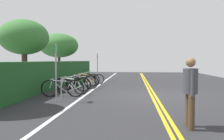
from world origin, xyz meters
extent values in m
cube|color=#2B2B2D|center=(0.00, 0.00, -0.03)|extent=(36.78, 13.80, 0.05)
cube|color=gold|center=(0.00, -0.08, 0.00)|extent=(33.10, 0.10, 0.00)
cube|color=gold|center=(0.00, 0.08, 0.00)|extent=(33.10, 0.10, 0.00)
cube|color=white|center=(0.00, 2.94, 0.00)|extent=(33.10, 0.12, 0.00)
cylinder|color=#9EA0A5|center=(-1.13, 3.68, 0.39)|extent=(0.05, 0.05, 0.77)
cylinder|color=#9EA0A5|center=(0.29, 3.68, 0.39)|extent=(0.05, 0.05, 0.77)
cylinder|color=#9EA0A5|center=(1.70, 3.68, 0.39)|extent=(0.05, 0.05, 0.77)
cylinder|color=#9EA0A5|center=(3.12, 3.68, 0.39)|extent=(0.05, 0.05, 0.77)
cylinder|color=#9EA0A5|center=(4.54, 3.68, 0.39)|extent=(0.05, 0.05, 0.77)
cylinder|color=#9EA0A5|center=(1.70, 3.68, 0.77)|extent=(5.67, 0.04, 0.04)
torus|color=black|center=(-0.67, 4.34, 0.34)|extent=(0.13, 0.74, 0.74)
torus|color=black|center=(-0.56, 3.26, 0.34)|extent=(0.13, 0.74, 0.74)
cylinder|color=silver|center=(-0.63, 3.94, 0.43)|extent=(0.10, 0.62, 0.51)
cylinder|color=silver|center=(-0.62, 3.87, 0.65)|extent=(0.11, 0.74, 0.07)
cylinder|color=silver|center=(-0.59, 3.57, 0.41)|extent=(0.05, 0.18, 0.46)
cylinder|color=silver|center=(-0.58, 3.45, 0.27)|extent=(0.08, 0.40, 0.19)
cylinder|color=silver|center=(-0.57, 3.38, 0.49)|extent=(0.06, 0.27, 0.31)
cylinder|color=silver|center=(-0.67, 4.29, 0.51)|extent=(0.05, 0.15, 0.34)
cube|color=black|center=(-0.58, 3.50, 0.66)|extent=(0.10, 0.21, 0.05)
cylinder|color=silver|center=(-0.66, 4.24, 0.72)|extent=(0.46, 0.07, 0.03)
torus|color=black|center=(0.33, 4.17, 0.35)|extent=(0.24, 0.75, 0.76)
torus|color=black|center=(0.08, 3.20, 0.35)|extent=(0.24, 0.75, 0.76)
cylinder|color=white|center=(0.23, 3.81, 0.44)|extent=(0.18, 0.56, 0.52)
cylinder|color=white|center=(0.22, 3.74, 0.67)|extent=(0.20, 0.67, 0.07)
cylinder|color=white|center=(0.15, 3.48, 0.42)|extent=(0.08, 0.17, 0.47)
cylinder|color=white|center=(0.12, 3.37, 0.27)|extent=(0.13, 0.36, 0.19)
cylinder|color=white|center=(0.11, 3.31, 0.50)|extent=(0.10, 0.25, 0.32)
cylinder|color=white|center=(0.31, 4.12, 0.52)|extent=(0.07, 0.14, 0.35)
cube|color=black|center=(0.13, 3.42, 0.68)|extent=(0.13, 0.21, 0.05)
cylinder|color=white|center=(0.30, 4.07, 0.74)|extent=(0.45, 0.14, 0.03)
torus|color=black|center=(0.83, 4.23, 0.33)|extent=(0.19, 0.71, 0.71)
torus|color=black|center=(1.01, 3.29, 0.33)|extent=(0.19, 0.71, 0.71)
cylinder|color=#198C38|center=(0.90, 3.88, 0.41)|extent=(0.14, 0.55, 0.49)
cylinder|color=#198C38|center=(0.91, 3.81, 0.62)|extent=(0.16, 0.65, 0.07)
cylinder|color=#198C38|center=(0.96, 3.56, 0.39)|extent=(0.07, 0.16, 0.44)
cylinder|color=#198C38|center=(0.98, 3.45, 0.25)|extent=(0.10, 0.35, 0.18)
cylinder|color=#198C38|center=(0.99, 3.39, 0.47)|extent=(0.08, 0.24, 0.30)
cylinder|color=#198C38|center=(0.84, 4.18, 0.48)|extent=(0.06, 0.13, 0.32)
cube|color=black|center=(0.97, 3.49, 0.64)|extent=(0.12, 0.21, 0.05)
cylinder|color=#198C38|center=(0.85, 4.14, 0.69)|extent=(0.46, 0.11, 0.03)
torus|color=black|center=(1.62, 3.99, 0.35)|extent=(0.29, 0.74, 0.76)
torus|color=black|center=(1.93, 3.08, 0.35)|extent=(0.29, 0.74, 0.76)
cylinder|color=white|center=(1.74, 3.65, 0.44)|extent=(0.21, 0.53, 0.52)
cylinder|color=white|center=(1.76, 3.59, 0.67)|extent=(0.24, 0.63, 0.07)
cylinder|color=white|center=(1.84, 3.34, 0.42)|extent=(0.08, 0.16, 0.47)
cylinder|color=white|center=(1.87, 3.24, 0.27)|extent=(0.14, 0.34, 0.19)
cylinder|color=white|center=(1.89, 3.18, 0.50)|extent=(0.11, 0.24, 0.32)
cylinder|color=white|center=(1.64, 3.95, 0.52)|extent=(0.08, 0.14, 0.34)
cube|color=black|center=(1.86, 3.28, 0.68)|extent=(0.14, 0.22, 0.05)
cylinder|color=white|center=(1.65, 3.90, 0.74)|extent=(0.45, 0.17, 0.03)
torus|color=black|center=(2.44, 4.27, 0.32)|extent=(0.12, 0.71, 0.70)
torus|color=black|center=(2.53, 3.27, 0.32)|extent=(0.12, 0.71, 0.70)
cylinder|color=white|center=(2.48, 3.89, 0.40)|extent=(0.09, 0.58, 0.48)
cylinder|color=white|center=(2.48, 3.83, 0.61)|extent=(0.10, 0.68, 0.07)
cylinder|color=white|center=(2.51, 3.55, 0.39)|extent=(0.05, 0.17, 0.43)
cylinder|color=white|center=(2.52, 3.44, 0.25)|extent=(0.07, 0.37, 0.18)
cylinder|color=white|center=(2.52, 3.38, 0.46)|extent=(0.06, 0.25, 0.30)
cylinder|color=white|center=(2.45, 4.22, 0.48)|extent=(0.05, 0.14, 0.32)
cube|color=black|center=(2.51, 3.49, 0.63)|extent=(0.10, 0.21, 0.05)
cylinder|color=white|center=(2.45, 4.17, 0.68)|extent=(0.46, 0.07, 0.03)
torus|color=black|center=(3.42, 4.17, 0.35)|extent=(0.21, 0.75, 0.75)
torus|color=black|center=(3.21, 3.21, 0.35)|extent=(0.21, 0.75, 0.75)
cylinder|color=orange|center=(3.34, 3.81, 0.43)|extent=(0.15, 0.56, 0.51)
cylinder|color=orange|center=(3.33, 3.75, 0.66)|extent=(0.18, 0.67, 0.07)
cylinder|color=orange|center=(3.27, 3.48, 0.42)|extent=(0.07, 0.17, 0.46)
cylinder|color=orange|center=(3.25, 3.38, 0.27)|extent=(0.11, 0.36, 0.19)
cylinder|color=orange|center=(3.24, 3.31, 0.49)|extent=(0.09, 0.25, 0.32)
cylinder|color=orange|center=(3.41, 4.13, 0.51)|extent=(0.06, 0.14, 0.34)
cube|color=black|center=(3.26, 3.42, 0.67)|extent=(0.12, 0.21, 0.05)
cylinder|color=orange|center=(3.40, 4.08, 0.73)|extent=(0.46, 0.12, 0.03)
torus|color=black|center=(3.87, 4.05, 0.31)|extent=(0.24, 0.66, 0.67)
torus|color=black|center=(4.16, 3.04, 0.31)|extent=(0.24, 0.66, 0.67)
cylinder|color=silver|center=(3.98, 3.67, 0.38)|extent=(0.20, 0.58, 0.46)
cylinder|color=silver|center=(4.00, 3.61, 0.58)|extent=(0.23, 0.70, 0.07)
cylinder|color=silver|center=(4.07, 3.33, 0.37)|extent=(0.08, 0.17, 0.41)
cylinder|color=silver|center=(4.11, 3.22, 0.24)|extent=(0.14, 0.37, 0.17)
cylinder|color=silver|center=(4.12, 3.15, 0.44)|extent=(0.10, 0.26, 0.28)
cylinder|color=silver|center=(3.88, 4.00, 0.45)|extent=(0.07, 0.14, 0.30)
cube|color=black|center=(4.09, 3.26, 0.60)|extent=(0.13, 0.21, 0.05)
cylinder|color=silver|center=(3.90, 3.95, 0.65)|extent=(0.45, 0.15, 0.03)
cylinder|color=#4C3826|center=(-4.55, -0.40, 0.39)|extent=(0.14, 0.14, 0.78)
cylinder|color=#4C3826|center=(-4.29, -0.40, 0.39)|extent=(0.14, 0.14, 0.78)
cylinder|color=#3F3F47|center=(-4.42, -0.40, 1.06)|extent=(0.32, 0.32, 0.55)
sphere|color=#8C6647|center=(-4.42, -0.40, 1.47)|extent=(0.21, 0.21, 0.21)
cylinder|color=#3F3F47|center=(-4.62, -0.40, 1.02)|extent=(0.09, 0.09, 0.55)
cylinder|color=#3F3F47|center=(-4.22, -0.40, 1.02)|extent=(0.09, 0.09, 0.55)
cylinder|color=gray|center=(-1.75, 3.66, 1.06)|extent=(0.06, 0.06, 2.12)
cube|color=#198C33|center=(-1.75, 3.66, 1.94)|extent=(0.36, 0.05, 0.24)
cylinder|color=gray|center=(5.72, 3.40, 1.00)|extent=(0.06, 0.06, 2.00)
cube|color=red|center=(5.72, 3.40, 1.82)|extent=(0.36, 0.09, 0.24)
cube|color=#1C4C21|center=(3.20, 5.67, 0.73)|extent=(14.67, 1.39, 1.45)
cylinder|color=#473323|center=(2.15, 6.92, 0.96)|extent=(0.31, 0.31, 1.93)
ellipsoid|color=#387533|center=(2.15, 6.92, 2.80)|extent=(2.69, 2.69, 1.95)
cylinder|color=#473323|center=(9.04, 7.38, 0.93)|extent=(0.24, 0.24, 1.87)
ellipsoid|color=#387533|center=(9.04, 7.38, 2.82)|extent=(3.36, 3.36, 2.10)
camera|label=1|loc=(-9.30, 0.85, 1.52)|focal=34.49mm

